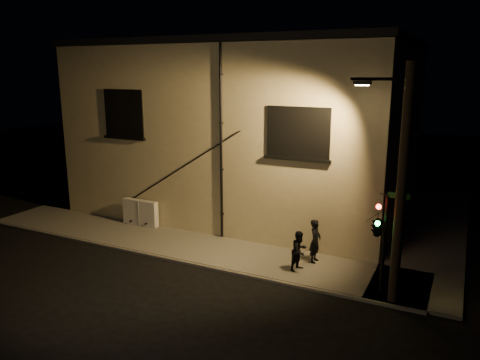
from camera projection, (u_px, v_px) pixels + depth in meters
The scene contains 8 objects.
ground at pixel (227, 272), 17.51m from camera, with size 90.00×90.00×0.00m, color black.
sidewalk at pixel (297, 239), 20.80m from camera, with size 21.00×16.00×0.12m.
building at pixel (255, 125), 25.64m from camera, with size 16.20×12.23×8.80m.
utility_cabinet at pixel (140, 212), 22.32m from camera, with size 1.87×0.32×1.23m, color silver.
pedestrian_a at pixel (315, 241), 17.96m from camera, with size 0.62×0.41×1.70m, color black.
pedestrian_b at pixel (299, 251), 17.24m from camera, with size 0.73×0.57×1.51m, color black.
traffic_signal at pixel (378, 226), 15.13m from camera, with size 1.32×2.05×3.48m.
streetlamp_pole at pixel (399, 183), 14.28m from camera, with size 2.04×1.40×7.64m.
Camera 1 is at (7.61, -14.36, 7.39)m, focal length 35.00 mm.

